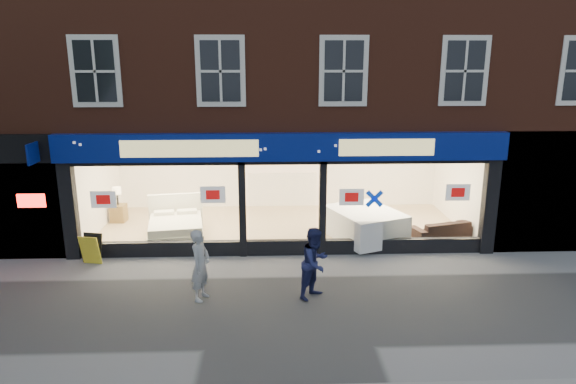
{
  "coord_description": "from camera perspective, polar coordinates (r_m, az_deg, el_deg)",
  "views": [
    {
      "loc": [
        -0.34,
        -9.83,
        5.12
      ],
      "look_at": [
        0.12,
        2.5,
        1.88
      ],
      "focal_mm": 32.0,
      "sensor_mm": 36.0,
      "label": 1
    }
  ],
  "objects": [
    {
      "name": "ground",
      "position": [
        11.09,
        -0.14,
        -12.79
      ],
      "size": [
        120.0,
        120.0,
        0.0
      ],
      "primitive_type": "plane",
      "color": "gray",
      "rests_on": "ground"
    },
    {
      "name": "showroom_floor",
      "position": [
        15.91,
        -0.81,
        -3.87
      ],
      "size": [
        11.0,
        4.5,
        0.1
      ],
      "primitive_type": "cube",
      "color": "tan",
      "rests_on": "ground"
    },
    {
      "name": "building",
      "position": [
        16.84,
        -1.1,
        19.99
      ],
      "size": [
        19.0,
        8.26,
        10.3
      ],
      "color": "#5E2B1D",
      "rests_on": "ground"
    },
    {
      "name": "display_bed",
      "position": [
        15.17,
        -12.35,
        -3.77
      ],
      "size": [
        1.83,
        2.12,
        1.07
      ],
      "rotation": [
        0.0,
        0.0,
        0.16
      ],
      "color": "silver",
      "rests_on": "showroom_floor"
    },
    {
      "name": "bedside_table",
      "position": [
        17.04,
        -18.29,
        -2.23
      ],
      "size": [
        0.48,
        0.48,
        0.55
      ],
      "primitive_type": "cube",
      "rotation": [
        0.0,
        0.0,
        -0.06
      ],
      "color": "brown",
      "rests_on": "showroom_floor"
    },
    {
      "name": "mattress_stack",
      "position": [
        14.83,
        8.55,
        -3.57
      ],
      "size": [
        2.32,
        2.56,
        0.82
      ],
      "rotation": [
        0.0,
        0.0,
        0.39
      ],
      "color": "silver",
      "rests_on": "showroom_floor"
    },
    {
      "name": "sofa",
      "position": [
        15.35,
        16.8,
        -3.98
      ],
      "size": [
        1.96,
        1.2,
        0.54
      ],
      "primitive_type": "imported",
      "rotation": [
        0.0,
        0.0,
        3.42
      ],
      "color": "black",
      "rests_on": "showroom_floor"
    },
    {
      "name": "a_board",
      "position": [
        14.08,
        -21.01,
        -5.94
      ],
      "size": [
        0.56,
        0.42,
        0.78
      ],
      "primitive_type": "cube",
      "rotation": [
        0.0,
        0.0,
        -0.2
      ],
      "color": "gold",
      "rests_on": "ground"
    },
    {
      "name": "pedestrian_grey",
      "position": [
        11.32,
        -9.71,
        -8.0
      ],
      "size": [
        0.55,
        0.67,
        1.58
      ],
      "primitive_type": "imported",
      "rotation": [
        0.0,
        0.0,
        1.23
      ],
      "color": "#A3A5AA",
      "rests_on": "ground"
    },
    {
      "name": "pedestrian_blue",
      "position": [
        11.27,
        3.05,
        -7.87
      ],
      "size": [
        0.97,
        0.98,
        1.59
      ],
      "primitive_type": "imported",
      "rotation": [
        0.0,
        0.0,
        0.84
      ],
      "color": "#1C214F",
      "rests_on": "ground"
    }
  ]
}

